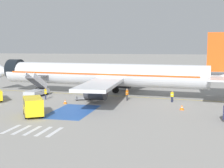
{
  "coord_description": "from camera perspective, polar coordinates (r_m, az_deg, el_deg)",
  "views": [
    {
      "loc": [
        13.18,
        -52.21,
        8.35
      ],
      "look_at": [
        1.08,
        -1.29,
        2.07
      ],
      "focal_mm": 50.0,
      "sensor_mm": 36.0,
      "label": 1
    }
  ],
  "objects": [
    {
      "name": "ground_plane",
      "position": [
        54.49,
        -0.8,
        -1.97
      ],
      "size": [
        600.0,
        600.0,
        0.0
      ],
      "primitive_type": "plane",
      "color": "gray"
    },
    {
      "name": "service_van_1",
      "position": [
        38.81,
        -14.25,
        -3.78
      ],
      "size": [
        4.05,
        4.71,
        2.25
      ],
      "rotation": [
        0.0,
        0.0,
        3.71
      ],
      "color": "yellow",
      "rests_on": "ground_plane"
    },
    {
      "name": "traffic_cone_0",
      "position": [
        46.47,
        -8.56,
        -3.21
      ],
      "size": [
        0.54,
        0.54,
        0.6
      ],
      "color": "orange",
      "rests_on": "ground_plane"
    },
    {
      "name": "traffic_cone_1",
      "position": [
        42.5,
        12.65,
        -4.19
      ],
      "size": [
        0.62,
        0.62,
        0.69
      ],
      "color": "orange",
      "rests_on": "ground_plane"
    },
    {
      "name": "ground_crew_2",
      "position": [
        47.87,
        10.94,
        -2.11
      ],
      "size": [
        0.47,
        0.31,
        1.75
      ],
      "rotation": [
        0.0,
        0.0,
        6.1
      ],
      "color": "#191E38",
      "rests_on": "ground_plane"
    },
    {
      "name": "apron_walkway_bar_1",
      "position": [
        33.1,
        -16.18,
        -8.04
      ],
      "size": [
        0.44,
        3.6,
        0.01
      ],
      "primitive_type": "cube",
      "color": "silver",
      "rests_on": "ground_plane"
    },
    {
      "name": "apron_walkway_bar_0",
      "position": [
        33.7,
        -17.97,
        -7.84
      ],
      "size": [
        0.44,
        3.6,
        0.01
      ],
      "primitive_type": "cube",
      "color": "silver",
      "rests_on": "ground_plane"
    },
    {
      "name": "apron_walkway_bar_3",
      "position": [
        32.01,
        -12.4,
        -8.44
      ],
      "size": [
        0.44,
        3.6,
        0.01
      ],
      "primitive_type": "cube",
      "color": "silver",
      "rests_on": "ground_plane"
    },
    {
      "name": "ground_crew_1",
      "position": [
        50.57,
        -12.06,
        -1.58
      ],
      "size": [
        0.48,
        0.45,
        1.85
      ],
      "rotation": [
        0.0,
        0.0,
        5.57
      ],
      "color": "#191E38",
      "rests_on": "ground_plane"
    },
    {
      "name": "baggage_cart",
      "position": [
        49.46,
        -5.26,
        -2.61
      ],
      "size": [
        2.96,
        2.33,
        0.87
      ],
      "rotation": [
        0.0,
        0.0,
        5.08
      ],
      "color": "gray",
      "rests_on": "ground_plane"
    },
    {
      "name": "apron_stand_patch_blue",
      "position": [
        40.89,
        -7.26,
        -4.99
      ],
      "size": [
        5.12,
        9.49,
        0.01
      ],
      "primitive_type": "cube",
      "color": "#2856A8",
      "rests_on": "ground_plane"
    },
    {
      "name": "fuel_tanker",
      "position": [
        75.06,
        7.87,
        1.84
      ],
      "size": [
        10.23,
        3.21,
        3.7
      ],
      "rotation": [
        0.0,
        0.0,
        1.64
      ],
      "color": "#38383D",
      "rests_on": "ground_plane"
    },
    {
      "name": "airliner",
      "position": [
        53.29,
        -1.43,
        1.69
      ],
      "size": [
        46.01,
        32.66,
        10.51
      ],
      "rotation": [
        0.0,
        0.0,
        1.48
      ],
      "color": "silver",
      "rests_on": "ground_plane"
    },
    {
      "name": "apron_walkway_bar_2",
      "position": [
        32.54,
        -14.32,
        -8.24
      ],
      "size": [
        0.44,
        3.6,
        0.01
      ],
      "primitive_type": "cube",
      "color": "silver",
      "rests_on": "ground_plane"
    },
    {
      "name": "boarding_stairs_forward",
      "position": [
        54.26,
        -13.57,
        -1.12
      ],
      "size": [
        2.64,
        5.39,
        4.2
      ],
      "rotation": [
        0.0,
        0.0,
        -0.09
      ],
      "color": "#ADB2BA",
      "rests_on": "ground_plane"
    },
    {
      "name": "ground_crew_0",
      "position": [
        48.48,
        2.77,
        -1.8
      ],
      "size": [
        0.39,
        0.49,
        1.84
      ],
      "rotation": [
        0.0,
        0.0,
        4.27
      ],
      "color": "#2D2D33",
      "rests_on": "ground_plane"
    },
    {
      "name": "apron_walkway_bar_4",
      "position": [
        31.52,
        -10.41,
        -8.63
      ],
      "size": [
        0.44,
        3.6,
        0.01
      ],
      "primitive_type": "cube",
      "color": "silver",
      "rests_on": "ground_plane"
    },
    {
      "name": "apron_leadline_yellow",
      "position": [
        53.95,
        -2.05,
        -2.06
      ],
      "size": [
        79.7,
        7.64,
        0.01
      ],
      "primitive_type": "cube",
      "rotation": [
        0.0,
        0.0,
        1.48
      ],
      "color": "gold",
      "rests_on": "ground_plane"
    }
  ]
}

